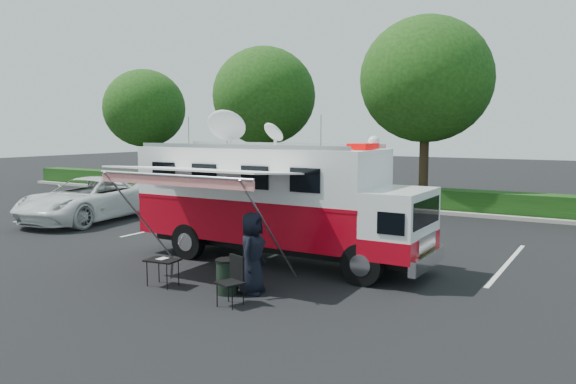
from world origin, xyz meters
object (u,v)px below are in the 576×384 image
command_truck (276,200)px  white_suv (90,220)px  trash_bin (227,276)px  folding_table (162,261)px

command_truck → white_suv: (-10.17, 2.11, -1.73)m
trash_bin → command_truck: bearing=102.3°
command_truck → white_suv: size_ratio=1.35×
white_suv → folding_table: size_ratio=7.62×
command_truck → folding_table: bearing=-105.8°
white_suv → trash_bin: bearing=-33.2°
command_truck → folding_table: (-0.98, -3.46, -1.13)m
command_truck → white_suv: bearing=168.3°
command_truck → trash_bin: command_truck is taller
trash_bin → white_suv: bearing=154.0°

